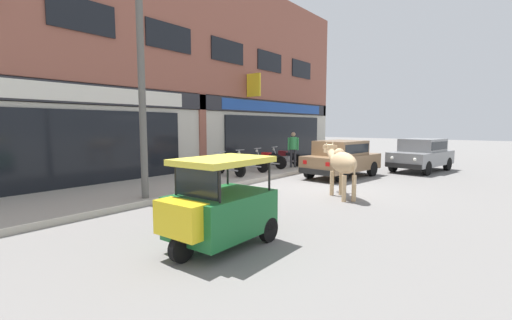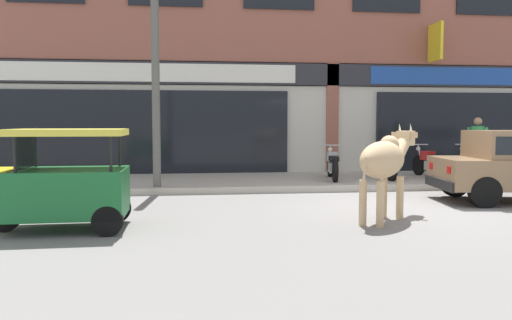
# 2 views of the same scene
# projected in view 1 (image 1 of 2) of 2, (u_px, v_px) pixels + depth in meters

# --- Properties ---
(ground_plane) EXTENTS (90.00, 90.00, 0.00)m
(ground_plane) POSITION_uv_depth(u_px,v_px,m) (319.00, 188.00, 11.38)
(ground_plane) COLOR slate
(sidewalk) EXTENTS (19.00, 3.44, 0.16)m
(sidewalk) POSITION_uv_depth(u_px,v_px,m) (232.00, 175.00, 13.79)
(sidewalk) COLOR #A8A093
(sidewalk) RESTS_ON ground
(shop_building) EXTENTS (23.00, 1.40, 9.04)m
(shop_building) POSITION_uv_depth(u_px,v_px,m) (197.00, 73.00, 14.59)
(shop_building) COLOR #8E5142
(shop_building) RESTS_ON ground
(cow) EXTENTS (1.62, 1.73, 1.61)m
(cow) POSITION_uv_depth(u_px,v_px,m) (342.00, 163.00, 9.73)
(cow) COLOR tan
(cow) RESTS_ON ground
(car_0) EXTENTS (3.74, 2.01, 1.46)m
(car_0) POSITION_uv_depth(u_px,v_px,m) (341.00, 157.00, 13.55)
(car_0) COLOR black
(car_0) RESTS_ON ground
(car_1) EXTENTS (3.79, 2.18, 1.46)m
(car_1) POSITION_uv_depth(u_px,v_px,m) (422.00, 153.00, 15.38)
(car_1) COLOR black
(car_1) RESTS_ON ground
(auto_rickshaw) EXTENTS (2.00, 1.20, 1.52)m
(auto_rickshaw) POSITION_uv_depth(u_px,v_px,m) (219.00, 209.00, 5.78)
(auto_rickshaw) COLOR black
(auto_rickshaw) RESTS_ON ground
(motorcycle_0) EXTENTS (0.60, 1.80, 0.88)m
(motorcycle_0) POSITION_uv_depth(u_px,v_px,m) (229.00, 165.00, 13.08)
(motorcycle_0) COLOR black
(motorcycle_0) RESTS_ON sidewalk
(motorcycle_1) EXTENTS (0.52, 1.81, 0.88)m
(motorcycle_1) POSITION_uv_depth(u_px,v_px,m) (251.00, 162.00, 14.22)
(motorcycle_1) COLOR black
(motorcycle_1) RESTS_ON sidewalk
(motorcycle_2) EXTENTS (0.52, 1.81, 0.88)m
(motorcycle_2) POSITION_uv_depth(u_px,v_px,m) (269.00, 160.00, 15.27)
(motorcycle_2) COLOR black
(motorcycle_2) RESTS_ON sidewalk
(motorcycle_3) EXTENTS (0.52, 1.81, 0.88)m
(motorcycle_3) POSITION_uv_depth(u_px,v_px,m) (285.00, 157.00, 16.29)
(motorcycle_3) COLOR black
(motorcycle_3) RESTS_ON sidewalk
(pedestrian) EXTENTS (0.36, 0.39, 1.60)m
(pedestrian) POSITION_uv_depth(u_px,v_px,m) (293.00, 146.00, 15.49)
(pedestrian) COLOR #2D2D33
(pedestrian) RESTS_ON sidewalk
(utility_pole) EXTENTS (0.18, 0.18, 5.41)m
(utility_pole) POSITION_uv_depth(u_px,v_px,m) (142.00, 94.00, 8.76)
(utility_pole) COLOR #595651
(utility_pole) RESTS_ON sidewalk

